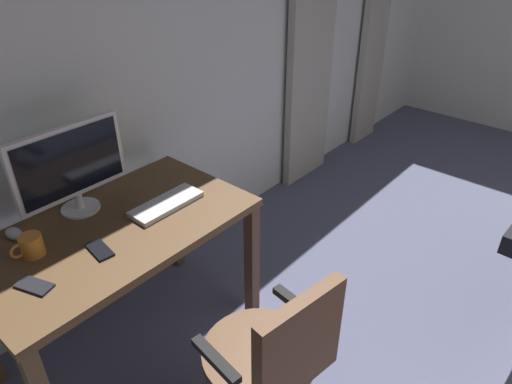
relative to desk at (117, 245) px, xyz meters
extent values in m
cube|color=silver|center=(-1.60, -0.51, 0.62)|extent=(5.35, 0.10, 2.54)
cube|color=#B5AF9D|center=(-3.10, -0.40, 0.46)|extent=(0.37, 0.06, 2.22)
cube|color=#B5AF9D|center=(-2.10, -0.40, 0.46)|extent=(0.53, 0.06, 2.22)
cube|color=brown|center=(0.00, 0.00, 0.08)|extent=(1.24, 0.72, 0.04)
cube|color=brown|center=(-0.58, 0.32, -0.29)|extent=(0.06, 0.06, 0.71)
cube|color=brown|center=(-0.58, -0.32, -0.29)|extent=(0.06, 0.06, 0.71)
sphere|color=black|center=(-0.16, 0.59, -0.62)|extent=(0.05, 0.05, 0.05)
cylinder|color=brown|center=(-0.04, 0.82, -0.14)|extent=(0.50, 0.50, 0.05)
cube|color=#57341D|center=(-0.02, 1.02, 0.09)|extent=(0.38, 0.10, 0.41)
cube|color=black|center=(0.15, 0.79, -0.01)|extent=(0.07, 0.24, 0.03)
cube|color=black|center=(-0.24, 0.85, -0.01)|extent=(0.07, 0.24, 0.03)
cylinder|color=white|center=(0.02, -0.24, 0.11)|extent=(0.18, 0.18, 0.01)
cylinder|color=white|center=(0.02, -0.24, 0.15)|extent=(0.04, 0.04, 0.07)
cube|color=white|center=(0.02, -0.24, 0.36)|extent=(0.53, 0.03, 0.34)
cube|color=black|center=(0.02, -0.23, 0.36)|extent=(0.49, 0.01, 0.29)
cube|color=silver|center=(-0.27, 0.05, 0.12)|extent=(0.36, 0.14, 0.02)
ellipsoid|color=#B7BCC1|center=(0.32, -0.26, 0.12)|extent=(0.06, 0.10, 0.04)
cube|color=black|center=(0.14, 0.10, 0.11)|extent=(0.09, 0.15, 0.01)
cube|color=#232328|center=(0.42, 0.10, 0.11)|extent=(0.11, 0.16, 0.01)
cylinder|color=orange|center=(0.33, -0.08, 0.15)|extent=(0.09, 0.09, 0.09)
torus|color=orange|center=(0.38, -0.08, 0.16)|extent=(0.06, 0.01, 0.06)
camera|label=1|loc=(0.87, 1.59, 1.32)|focal=32.50mm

